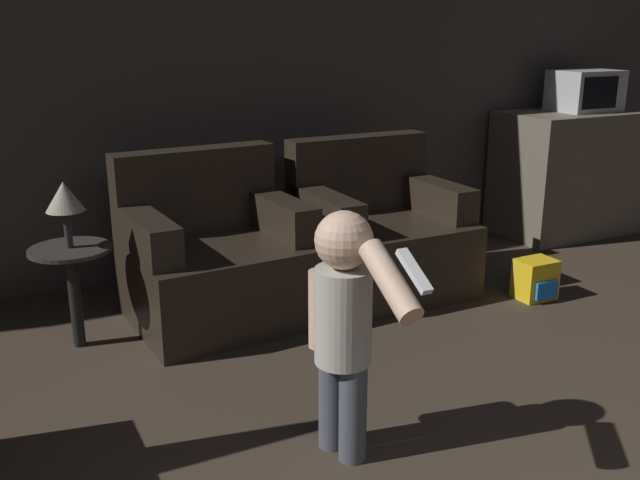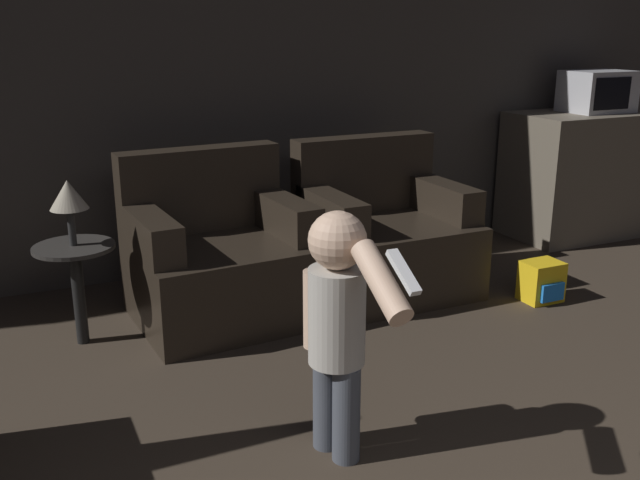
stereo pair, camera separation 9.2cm
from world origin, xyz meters
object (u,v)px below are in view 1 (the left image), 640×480
person_toddler (344,317)px  microwave (585,91)px  armchair_left (216,261)px  toy_backpack (536,279)px  lamp (64,198)px  armchair_right (378,237)px

person_toddler → microwave: (3.01, 1.87, 0.51)m
armchair_left → microwave: 3.13m
person_toddler → toy_backpack: (1.74, 0.89, -0.43)m
person_toddler → toy_backpack: bearing=-77.1°
armchair_left → toy_backpack: armchair_left is taller
lamp → armchair_right: bearing=1.7°
armchair_left → lamp: bearing=-179.8°
armchair_right → lamp: size_ratio=2.84×
microwave → lamp: microwave is taller
armchair_left → person_toddler: bearing=-93.7°
armchair_right → lamp: 1.80m
armchair_left → armchair_right: (1.01, 0.00, 0.00)m
toy_backpack → lamp: 2.60m
person_toddler → microwave: bearing=-72.2°
armchair_right → toy_backpack: bearing=-38.4°
armchair_left → microwave: microwave is taller
armchair_right → toy_backpack: armchair_right is taller
person_toddler → toy_backpack: person_toddler is taller
microwave → lamp: bearing=-172.8°
armchair_left → person_toddler: size_ratio=1.02×
toy_backpack → microwave: 1.87m
armchair_right → lamp: (-1.74, -0.05, 0.44)m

